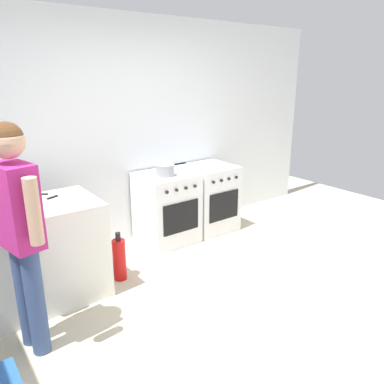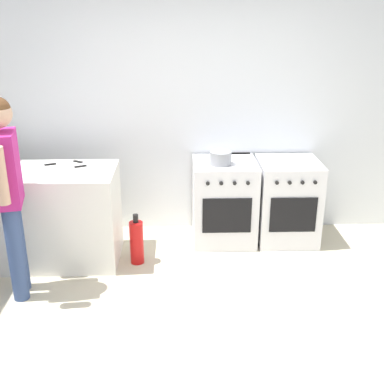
# 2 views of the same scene
# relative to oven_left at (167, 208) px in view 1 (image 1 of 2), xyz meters

# --- Properties ---
(ground_plane) EXTENTS (8.00, 8.00, 0.00)m
(ground_plane) POSITION_rel_oven_left_xyz_m (-0.35, -1.58, -0.43)
(ground_plane) COLOR beige
(back_wall) EXTENTS (6.00, 0.10, 2.60)m
(back_wall) POSITION_rel_oven_left_xyz_m (-0.35, 0.37, 0.87)
(back_wall) COLOR silver
(back_wall) RESTS_ON ground
(counter_unit) EXTENTS (1.30, 0.70, 0.90)m
(counter_unit) POSITION_rel_oven_left_xyz_m (-1.70, -0.38, 0.02)
(counter_unit) COLOR silver
(counter_unit) RESTS_ON ground
(oven_left) EXTENTS (0.64, 0.62, 0.85)m
(oven_left) POSITION_rel_oven_left_xyz_m (0.00, 0.00, 0.00)
(oven_left) COLOR silver
(oven_left) RESTS_ON ground
(oven_right) EXTENTS (0.61, 0.62, 0.85)m
(oven_right) POSITION_rel_oven_left_xyz_m (0.65, -0.00, -0.00)
(oven_right) COLOR silver
(oven_right) RESTS_ON ground
(pot) EXTENTS (0.40, 0.22, 0.13)m
(pot) POSITION_rel_oven_left_xyz_m (-0.05, -0.07, 0.49)
(pot) COLOR gray
(pot) RESTS_ON oven_left
(knife_paring) EXTENTS (0.19, 0.13, 0.01)m
(knife_paring) POSITION_rel_oven_left_xyz_m (-1.40, -0.14, 0.48)
(knife_paring) COLOR silver
(knife_paring) RESTS_ON counter_unit
(knife_utility) EXTENTS (0.24, 0.12, 0.01)m
(knife_utility) POSITION_rel_oven_left_xyz_m (-1.73, -0.22, 0.48)
(knife_utility) COLOR silver
(knife_utility) RESTS_ON counter_unit
(knife_bread) EXTENTS (0.33, 0.17, 0.01)m
(knife_bread) POSITION_rel_oven_left_xyz_m (-1.29, -0.23, 0.48)
(knife_bread) COLOR silver
(knife_bread) RESTS_ON counter_unit
(person) EXTENTS (0.27, 0.56, 1.68)m
(person) POSITION_rel_oven_left_xyz_m (-1.81, -0.99, 0.59)
(person) COLOR #384C7A
(person) RESTS_ON ground
(fire_extinguisher) EXTENTS (0.13, 0.13, 0.50)m
(fire_extinguisher) POSITION_rel_oven_left_xyz_m (-0.87, -0.48, -0.21)
(fire_extinguisher) COLOR red
(fire_extinguisher) RESTS_ON ground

